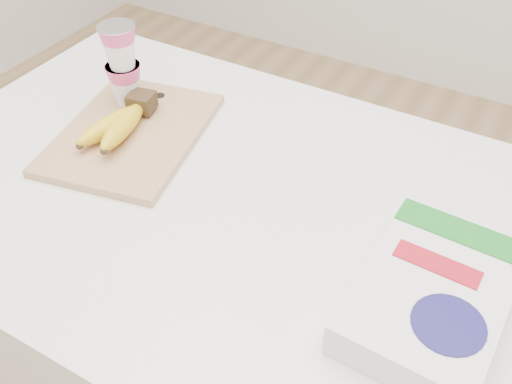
% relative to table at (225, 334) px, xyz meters
% --- Properties ---
extents(table, '(1.15, 0.76, 0.86)m').
position_rel_table_xyz_m(table, '(0.00, 0.00, 0.00)').
color(table, white).
rests_on(table, ground).
extents(cutting_board, '(0.31, 0.38, 0.02)m').
position_rel_table_xyz_m(cutting_board, '(-0.22, 0.05, 0.44)').
color(cutting_board, tan).
rests_on(cutting_board, table).
extents(bananas, '(0.09, 0.19, 0.06)m').
position_rel_table_xyz_m(bananas, '(-0.23, 0.03, 0.47)').
color(bananas, '#382816').
rests_on(bananas, cutting_board).
extents(yogurt_stack, '(0.07, 0.07, 0.16)m').
position_rel_table_xyz_m(yogurt_stack, '(-0.29, 0.12, 0.54)').
color(yogurt_stack, white).
rests_on(yogurt_stack, cutting_board).
extents(cereal_box, '(0.20, 0.28, 0.06)m').
position_rel_table_xyz_m(cereal_box, '(0.39, -0.07, 0.46)').
color(cereal_box, white).
rests_on(cereal_box, table).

